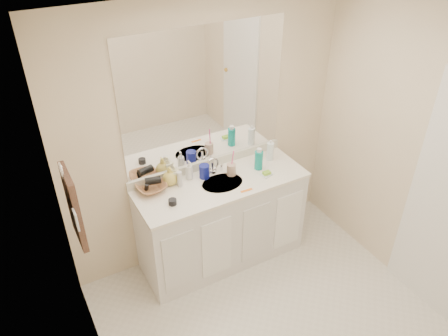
% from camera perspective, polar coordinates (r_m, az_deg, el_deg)
% --- Properties ---
extents(floor, '(2.60, 2.60, 0.00)m').
position_cam_1_polar(floor, '(3.79, 7.68, -20.79)').
color(floor, silver).
rests_on(floor, ground).
extents(ceiling, '(2.60, 2.60, 0.02)m').
position_cam_1_polar(ceiling, '(2.34, 12.16, 16.41)').
color(ceiling, white).
rests_on(ceiling, wall_back).
extents(wall_back, '(2.60, 0.02, 2.40)m').
position_cam_1_polar(wall_back, '(3.82, -2.37, 4.22)').
color(wall_back, beige).
rests_on(wall_back, floor).
extents(wall_left, '(0.02, 2.60, 2.40)m').
position_cam_1_polar(wall_left, '(2.51, -15.91, -15.87)').
color(wall_left, beige).
rests_on(wall_left, floor).
extents(wall_right, '(0.02, 2.60, 2.40)m').
position_cam_1_polar(wall_right, '(3.75, 25.46, 0.06)').
color(wall_right, beige).
rests_on(wall_right, floor).
extents(vanity_cabinet, '(1.50, 0.55, 0.85)m').
position_cam_1_polar(vanity_cabinet, '(4.06, -0.35, -7.06)').
color(vanity_cabinet, white).
rests_on(vanity_cabinet, floor).
extents(countertop, '(1.52, 0.57, 0.03)m').
position_cam_1_polar(countertop, '(3.79, -0.37, -1.98)').
color(countertop, white).
rests_on(countertop, vanity_cabinet).
extents(backsplash, '(1.52, 0.03, 0.08)m').
position_cam_1_polar(backsplash, '(3.95, -2.18, 0.58)').
color(backsplash, silver).
rests_on(backsplash, countertop).
extents(sink_basin, '(0.37, 0.37, 0.02)m').
position_cam_1_polar(sink_basin, '(3.77, -0.22, -2.09)').
color(sink_basin, beige).
rests_on(sink_basin, countertop).
extents(faucet, '(0.02, 0.02, 0.11)m').
position_cam_1_polar(faucet, '(3.87, -1.51, 0.07)').
color(faucet, silver).
rests_on(faucet, countertop).
extents(mirror, '(1.48, 0.01, 1.20)m').
position_cam_1_polar(mirror, '(3.65, -2.46, 9.13)').
color(mirror, white).
rests_on(mirror, wall_back).
extents(blue_mug, '(0.12, 0.12, 0.12)m').
position_cam_1_polar(blue_mug, '(3.81, -2.59, -0.45)').
color(blue_mug, navy).
rests_on(blue_mug, countertop).
extents(tan_cup, '(0.10, 0.10, 0.11)m').
position_cam_1_polar(tan_cup, '(3.84, 0.96, -0.20)').
color(tan_cup, tan).
rests_on(tan_cup, countertop).
extents(toothbrush, '(0.02, 0.04, 0.20)m').
position_cam_1_polar(toothbrush, '(3.79, 1.10, 1.05)').
color(toothbrush, '#FF439B').
rests_on(toothbrush, tan_cup).
extents(mouthwash_bottle, '(0.10, 0.10, 0.18)m').
position_cam_1_polar(mouthwash_bottle, '(3.92, 4.55, 1.02)').
color(mouthwash_bottle, '#0C9489').
rests_on(mouthwash_bottle, countertop).
extents(clear_pump_bottle, '(0.07, 0.07, 0.17)m').
position_cam_1_polar(clear_pump_bottle, '(4.06, 6.04, 2.19)').
color(clear_pump_bottle, white).
rests_on(clear_pump_bottle, countertop).
extents(soap_dish, '(0.11, 0.10, 0.01)m').
position_cam_1_polar(soap_dish, '(3.88, 5.58, -0.87)').
color(soap_dish, white).
rests_on(soap_dish, countertop).
extents(green_soap, '(0.07, 0.05, 0.02)m').
position_cam_1_polar(green_soap, '(3.87, 5.59, -0.64)').
color(green_soap, '#86C12F').
rests_on(green_soap, soap_dish).
extents(orange_comb, '(0.11, 0.03, 0.00)m').
position_cam_1_polar(orange_comb, '(3.68, 2.96, -2.94)').
color(orange_comb, orange).
rests_on(orange_comb, countertop).
extents(dark_jar, '(0.08, 0.08, 0.05)m').
position_cam_1_polar(dark_jar, '(3.54, -6.74, -4.42)').
color(dark_jar, black).
rests_on(dark_jar, countertop).
extents(extra_white_bottle, '(0.05, 0.05, 0.14)m').
position_cam_1_polar(extra_white_bottle, '(3.71, -5.80, -1.45)').
color(extra_white_bottle, silver).
rests_on(extra_white_bottle, countertop).
extents(soap_bottle_white, '(0.07, 0.07, 0.18)m').
position_cam_1_polar(soap_bottle_white, '(3.78, -4.58, -0.25)').
color(soap_bottle_white, silver).
rests_on(soap_bottle_white, countertop).
extents(soap_bottle_cream, '(0.09, 0.09, 0.17)m').
position_cam_1_polar(soap_bottle_cream, '(3.75, -6.47, -0.73)').
color(soap_bottle_cream, '#F0EEC3').
rests_on(soap_bottle_cream, countertop).
extents(soap_bottle_yellow, '(0.14, 0.14, 0.17)m').
position_cam_1_polar(soap_bottle_yellow, '(3.73, -7.09, -1.01)').
color(soap_bottle_yellow, '#DCC755').
rests_on(soap_bottle_yellow, countertop).
extents(wicker_basket, '(0.27, 0.27, 0.06)m').
position_cam_1_polar(wicker_basket, '(3.71, -9.47, -2.49)').
color(wicker_basket, '#A36A42').
rests_on(wicker_basket, countertop).
extents(hair_dryer, '(0.14, 0.09, 0.07)m').
position_cam_1_polar(hair_dryer, '(3.68, -9.26, -1.65)').
color(hair_dryer, black).
rests_on(hair_dryer, wicker_basket).
extents(towel_ring, '(0.01, 0.11, 0.11)m').
position_cam_1_polar(towel_ring, '(2.90, -20.48, -0.31)').
color(towel_ring, silver).
rests_on(towel_ring, wall_left).
extents(hand_towel, '(0.04, 0.32, 0.55)m').
position_cam_1_polar(hand_towel, '(3.06, -19.04, -4.89)').
color(hand_towel, '#33221B').
rests_on(hand_towel, towel_ring).
extents(switch_plate, '(0.01, 0.08, 0.13)m').
position_cam_1_polar(switch_plate, '(2.87, -18.76, -6.42)').
color(switch_plate, silver).
rests_on(switch_plate, wall_left).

